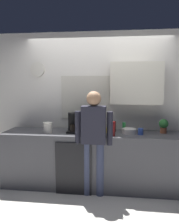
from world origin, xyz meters
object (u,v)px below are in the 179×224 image
at_px(dish_soap, 124,127).
at_px(bottle_dark_sauce, 114,126).
at_px(cup_yellow_cup, 108,130).
at_px(potted_plant, 164,125).
at_px(bottle_green_wine, 72,121).
at_px(mixing_bowl, 129,131).
at_px(person_at_sink, 94,135).
at_px(storage_canister, 48,128).
at_px(bottle_red_vinegar, 113,129).
at_px(cup_blue_mug, 141,132).
at_px(coffee_maker, 74,123).

bearing_deg(dish_soap, bottle_dark_sauce, -158.43).
height_order(cup_yellow_cup, potted_plant, potted_plant).
xyz_separation_m(bottle_green_wine, mixing_bowl, (0.97, -0.16, -0.11)).
height_order(bottle_green_wine, dish_soap, bottle_green_wine).
bearing_deg(person_at_sink, dish_soap, 40.66).
bearing_deg(storage_canister, dish_soap, 12.98).
height_order(mixing_bowl, person_at_sink, person_at_sink).
bearing_deg(bottle_dark_sauce, person_at_sink, -125.79).
xyz_separation_m(bottle_red_vinegar, storage_canister, (-1.06, 0.08, -0.03)).
distance_m(bottle_dark_sauce, potted_plant, 0.79).
bearing_deg(storage_canister, potted_plant, 6.63).
xyz_separation_m(bottle_green_wine, person_at_sink, (0.44, -0.48, -0.11)).
relative_size(cup_blue_mug, mixing_bowl, 0.45).
distance_m(bottle_dark_sauce, person_at_sink, 0.52).
distance_m(bottle_green_wine, storage_canister, 0.45).
distance_m(bottle_red_vinegar, bottle_green_wine, 0.81).
xyz_separation_m(coffee_maker, mixing_bowl, (0.90, 0.02, -0.11)).
bearing_deg(coffee_maker, mixing_bowl, 1.56).
bearing_deg(bottle_red_vinegar, potted_plant, 20.14).
bearing_deg(bottle_green_wine, bottle_red_vinegar, -26.45).
relative_size(bottle_red_vinegar, mixing_bowl, 1.00).
bearing_deg(cup_blue_mug, bottle_dark_sauce, 157.80).
distance_m(bottle_red_vinegar, person_at_sink, 0.32).
relative_size(mixing_bowl, dish_soap, 1.22).
xyz_separation_m(coffee_maker, bottle_red_vinegar, (0.65, -0.18, -0.04)).
bearing_deg(dish_soap, person_at_sink, -133.90).
relative_size(bottle_red_vinegar, storage_canister, 1.29).
xyz_separation_m(bottle_dark_sauce, mixing_bowl, (0.24, -0.10, -0.05)).
bearing_deg(coffee_maker, bottle_dark_sauce, 10.56).
bearing_deg(cup_yellow_cup, storage_canister, -173.87).
height_order(dish_soap, person_at_sink, person_at_sink).
distance_m(coffee_maker, bottle_dark_sauce, 0.68).
xyz_separation_m(bottle_red_vinegar, bottle_dark_sauce, (0.01, 0.30, -0.02)).
bearing_deg(storage_canister, coffee_maker, 13.30).
bearing_deg(bottle_red_vinegar, storage_canister, 175.79).
distance_m(bottle_dark_sauce, dish_soap, 0.17).
relative_size(bottle_red_vinegar, person_at_sink, 0.14).
relative_size(coffee_maker, dish_soap, 1.83).
bearing_deg(cup_yellow_cup, bottle_red_vinegar, -67.00).
relative_size(mixing_bowl, person_at_sink, 0.14).
distance_m(bottle_dark_sauce, cup_yellow_cup, 0.15).
distance_m(bottle_green_wine, cup_yellow_cup, 0.68).
bearing_deg(coffee_maker, potted_plant, 4.70).
relative_size(cup_yellow_cup, mixing_bowl, 0.39).
height_order(cup_blue_mug, dish_soap, dish_soap).
relative_size(coffee_maker, bottle_green_wine, 1.10).
relative_size(dish_soap, person_at_sink, 0.11).
bearing_deg(bottle_red_vinegar, cup_blue_mug, 16.98).
distance_m(cup_blue_mug, dish_soap, 0.34).
bearing_deg(potted_plant, cup_yellow_cup, -172.82).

